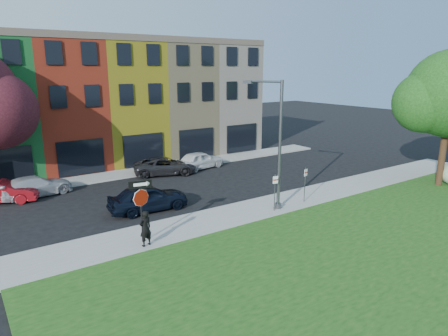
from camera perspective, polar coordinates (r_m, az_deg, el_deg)
ground at (r=20.38m, az=7.36°, el=-9.06°), size 120.00×120.00×0.00m
sidewalk_near at (r=23.69m, az=6.16°, el=-5.51°), size 40.00×3.00×0.12m
sidewalk_far at (r=31.44m, az=-15.46°, el=-1.01°), size 40.00×2.40×0.12m
rowhouse_block at (r=36.61m, az=-18.47°, el=8.70°), size 30.00×10.12×10.00m
stop_sign at (r=18.49m, az=-11.79°, el=-4.31°), size 1.04×0.24×2.96m
man at (r=18.52m, az=-11.17°, el=-8.45°), size 0.78×0.66×1.68m
sedan_near at (r=23.29m, az=-10.79°, el=-4.20°), size 2.30×4.71×1.54m
parked_car_red at (r=27.74m, az=-29.17°, el=-2.99°), size 4.26×5.14×1.37m
parked_car_silver at (r=28.15m, az=-25.36°, el=-2.37°), size 3.57×5.24×1.32m
parked_car_dark at (r=31.00m, az=-8.39°, el=0.30°), size 5.20×6.16×1.33m
parked_car_white at (r=32.51m, az=-3.46°, el=1.15°), size 3.02×4.71×1.42m
street_lamp at (r=22.47m, az=7.47°, el=3.19°), size 1.23×2.44×7.24m
parking_sign_a at (r=22.51m, az=7.30°, el=-2.89°), size 0.32×0.11×2.11m
parking_sign_b at (r=24.32m, az=11.52°, el=-1.77°), size 0.32×0.12×2.12m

